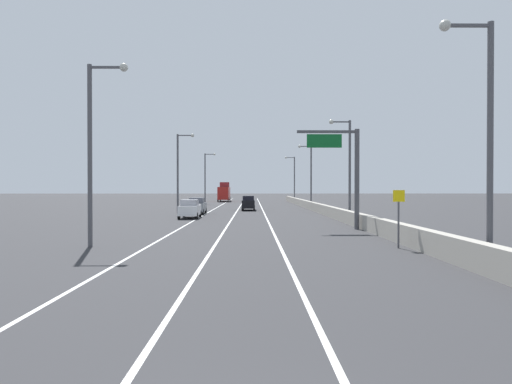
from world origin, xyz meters
name	(u,v)px	position (x,y,z in m)	size (l,w,h in m)	color
ground_plane	(252,207)	(0.00, 64.00, 0.00)	(320.00, 320.00, 0.00)	#2D2D30
lane_stripe_left	(212,210)	(-5.50, 55.00, 0.00)	(0.16, 130.00, 0.00)	silver
lane_stripe_center	(237,210)	(-2.00, 55.00, 0.00)	(0.16, 130.00, 0.00)	silver
lane_stripe_right	(263,210)	(1.50, 55.00, 0.00)	(0.16, 130.00, 0.00)	silver
jersey_barrier_right	(335,213)	(8.47, 40.00, 0.55)	(0.60, 120.00, 1.10)	#9E998E
overhead_sign_gantry	(347,166)	(7.12, 28.26, 4.73)	(4.68, 0.36, 7.50)	#47474C
speed_advisory_sign	(399,214)	(7.57, 18.20, 1.76)	(0.60, 0.11, 3.00)	#4C4C51
lamp_post_right_near	(483,125)	(9.09, 12.93, 5.58)	(2.14, 0.44, 9.68)	#4C4C51
lamp_post_right_second	(347,162)	(9.18, 37.64, 5.58)	(2.14, 0.44, 9.68)	#4C4C51
lamp_post_right_third	(309,172)	(8.83, 62.35, 5.58)	(2.14, 0.44, 9.68)	#4C4C51
lamp_post_right_fourth	(293,176)	(8.69, 87.06, 5.58)	(2.14, 0.44, 9.68)	#4C4C51
lamp_post_left_near	(95,141)	(-8.28, 18.93, 5.58)	(2.14, 0.44, 9.68)	#4C4C51
lamp_post_left_mid	(180,167)	(-8.76, 48.59, 5.58)	(2.14, 0.44, 9.68)	#4C4C51
lamp_post_left_far	(206,175)	(-8.67, 78.24, 5.58)	(2.14, 0.44, 9.68)	#4C4C51
car_black_0	(248,203)	(-0.48, 55.36, 0.99)	(1.81, 4.81, 2.00)	black
car_gray_1	(197,206)	(-6.44, 46.88, 0.97)	(1.93, 4.41, 1.94)	slate
car_white_2	(190,209)	(-6.34, 40.15, 0.95)	(2.02, 4.55, 1.91)	white
box_truck	(224,193)	(-6.29, 93.41, 2.00)	(2.52, 9.21, 4.36)	#A51E19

